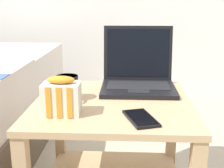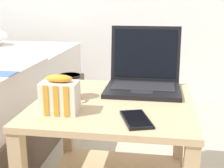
% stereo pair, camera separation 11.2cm
% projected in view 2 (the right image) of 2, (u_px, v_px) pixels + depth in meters
% --- Properties ---
extents(bedside_table, '(0.60, 0.60, 0.49)m').
position_uv_depth(bedside_table, '(114.00, 142.00, 1.23)').
color(bedside_table, tan).
rests_on(bedside_table, ground_plane).
extents(laptop, '(0.31, 0.28, 0.26)m').
position_uv_depth(laptop, '(144.00, 77.00, 1.34)').
color(laptop, black).
rests_on(laptop, bedside_table).
extents(mug_front_left, '(0.08, 0.12, 0.10)m').
position_uv_depth(mug_front_left, '(70.00, 86.00, 1.20)').
color(mug_front_left, tan).
rests_on(mug_front_left, bedside_table).
extents(snack_bag, '(0.13, 0.08, 0.13)m').
position_uv_depth(snack_bag, '(60.00, 96.00, 1.05)').
color(snack_bag, silver).
rests_on(snack_bag, bedside_table).
extents(cell_phone, '(0.12, 0.17, 0.01)m').
position_uv_depth(cell_phone, '(136.00, 119.00, 0.99)').
color(cell_phone, black).
rests_on(cell_phone, bedside_table).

